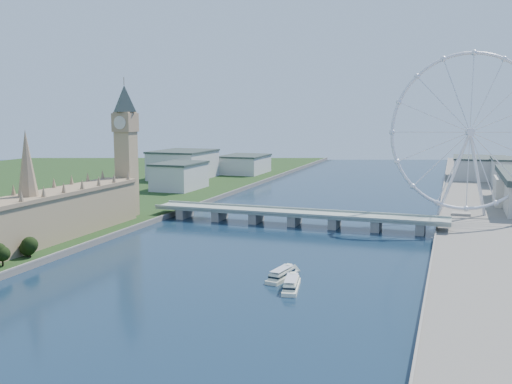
% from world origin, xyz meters
% --- Properties ---
extents(parliament_range, '(24.00, 200.00, 70.00)m').
position_xyz_m(parliament_range, '(-128.00, 170.00, 18.48)').
color(parliament_range, tan).
rests_on(parliament_range, ground).
extents(big_ben, '(20.02, 20.02, 110.00)m').
position_xyz_m(big_ben, '(-128.00, 278.00, 66.57)').
color(big_ben, tan).
rests_on(big_ben, ground).
extents(westminster_bridge, '(220.00, 22.00, 9.50)m').
position_xyz_m(westminster_bridge, '(0.00, 300.00, 6.63)').
color(westminster_bridge, gray).
rests_on(westminster_bridge, ground).
extents(london_eye, '(113.60, 39.12, 124.30)m').
position_xyz_m(london_eye, '(119.98, 355.08, 67.52)').
color(london_eye, silver).
rests_on(london_eye, ground).
extents(city_skyline, '(505.00, 280.00, 32.00)m').
position_xyz_m(city_skyline, '(39.22, 560.08, 16.96)').
color(city_skyline, beige).
rests_on(city_skyline, ground).
extents(tour_boat_near, '(11.61, 28.37, 6.07)m').
position_xyz_m(tour_boat_near, '(30.96, 163.57, 0.00)').
color(tour_boat_near, beige).
rests_on(tour_boat_near, ground).
extents(tour_boat_far, '(11.72, 28.57, 6.12)m').
position_xyz_m(tour_boat_far, '(39.81, 149.30, 0.00)').
color(tour_boat_far, '#EBEDCC').
rests_on(tour_boat_far, ground).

